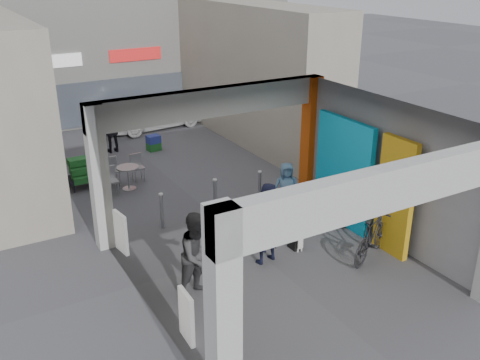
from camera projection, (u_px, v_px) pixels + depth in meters
ground at (256, 250)px, 12.65m from camera, size 90.00×90.00×0.00m
arcade_canopy at (299, 166)px, 11.37m from camera, size 6.40×6.45×6.40m
far_building at (83, 22)px, 22.35m from camera, size 18.00×4.08×8.00m
plaza_bldg_right at (255, 73)px, 19.79m from camera, size 2.00×9.00×5.00m
bollard_left at (162, 211)px, 13.57m from camera, size 0.09×0.09×0.94m
bollard_center at (215, 196)px, 14.42m from camera, size 0.09×0.09×0.95m
bollard_right at (260, 186)px, 15.23m from camera, size 0.09×0.09×0.84m
advert_board_near at (187, 316)px, 9.49m from camera, size 0.12×0.55×1.00m
advert_board_far at (121, 232)px, 12.42m from camera, size 0.17×0.56×1.00m
cafe_set at (122, 177)px, 16.13m from camera, size 1.40×1.13×0.85m
produce_stand at (90, 175)px, 16.18m from camera, size 1.33×0.72×0.87m
crate_stack at (154, 143)px, 19.24m from camera, size 0.49×0.40×0.56m
border_collie at (297, 240)px, 12.61m from camera, size 0.23×0.45×0.62m
man_with_dog at (266, 223)px, 11.84m from camera, size 0.78×0.59×1.93m
man_back_turned at (198, 255)px, 10.66m from camera, size 1.05×0.91×1.83m
man_elderly at (286, 189)px, 14.25m from camera, size 0.84×0.71×1.45m
man_crates at (112, 130)px, 18.87m from camera, size 0.97×0.42×1.63m
bicycle_front at (318, 212)px, 13.42m from camera, size 2.05×1.24×1.02m
bicycle_rear at (372, 237)px, 12.16m from camera, size 1.82×1.18×1.06m
white_van at (152, 111)px, 21.60m from camera, size 4.36×2.12×1.43m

